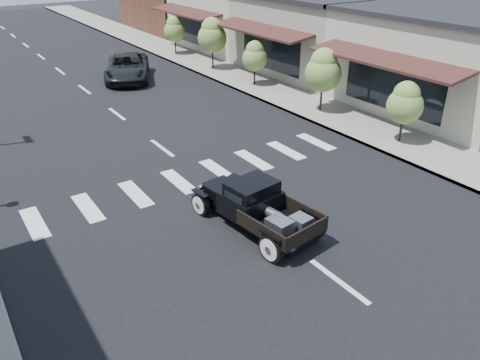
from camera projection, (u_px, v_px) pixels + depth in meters
ground at (266, 227)px, 13.74m from camera, size 120.00×120.00×0.00m
road at (96, 99)px, 24.79m from camera, size 14.00×80.00×0.02m
road_markings at (133, 127)px, 21.11m from camera, size 12.00×60.00×0.06m
sidewalk_right at (231, 74)px, 28.99m from camera, size 3.00×80.00×0.15m
storefront_near at (461, 59)px, 23.12m from camera, size 10.00×9.00×4.50m
storefront_mid at (333, 33)px, 29.75m from camera, size 10.00×9.00×4.50m
storefront_far at (251, 16)px, 36.38m from camera, size 10.00×9.00×4.50m
small_tree_a at (404, 113)px, 18.69m from camera, size 1.44×1.44×2.40m
small_tree_b at (322, 81)px, 22.08m from camera, size 1.72×1.72×2.86m
small_tree_c at (255, 64)px, 26.25m from camera, size 1.41×1.41×2.35m
small_tree_d at (212, 44)px, 29.48m from camera, size 1.81×1.81×3.02m
small_tree_e at (175, 36)px, 33.45m from camera, size 1.50×1.50×2.51m
hotrod_pickup at (256, 206)px, 13.40m from camera, size 2.47×4.41×1.46m
second_car at (127, 68)px, 27.86m from camera, size 4.39×5.76×1.45m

